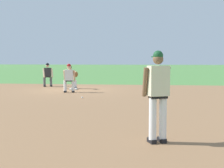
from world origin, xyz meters
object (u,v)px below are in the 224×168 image
at_px(first_base_bag, 73,89).
at_px(baserunner, 69,77).
at_px(umpire, 48,74).
at_px(pitcher, 158,91).
at_px(baseball, 82,97).
at_px(first_baseman, 71,76).

relative_size(first_base_bag, baserunner, 0.26).
bearing_deg(baserunner, umpire, 34.22).
bearing_deg(pitcher, baserunner, 24.69).
bearing_deg(umpire, first_base_bag, -131.09).
relative_size(baserunner, umpire, 1.00).
height_order(first_base_bag, baseball, first_base_bag).
distance_m(baseball, first_baseman, 4.53).
distance_m(first_baseman, umpire, 2.15).
bearing_deg(baseball, first_base_bag, 19.43).
distance_m(pitcher, baserunner, 10.02).
distance_m(first_base_bag, first_baseman, 0.93).
bearing_deg(baserunner, first_baseman, 12.05).
bearing_deg(baseball, pitcher, -156.21).
relative_size(first_baseman, umpire, 0.92).
bearing_deg(umpire, baseball, -148.46).
bearing_deg(first_baseman, baseball, -159.44).
height_order(pitcher, baserunner, pitcher).
height_order(first_baseman, umpire, umpire).
height_order(first_base_bag, first_baseman, first_baseman).
height_order(pitcher, first_baseman, pitcher).
distance_m(baseball, umpire, 6.41).
bearing_deg(baserunner, pitcher, -155.31).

